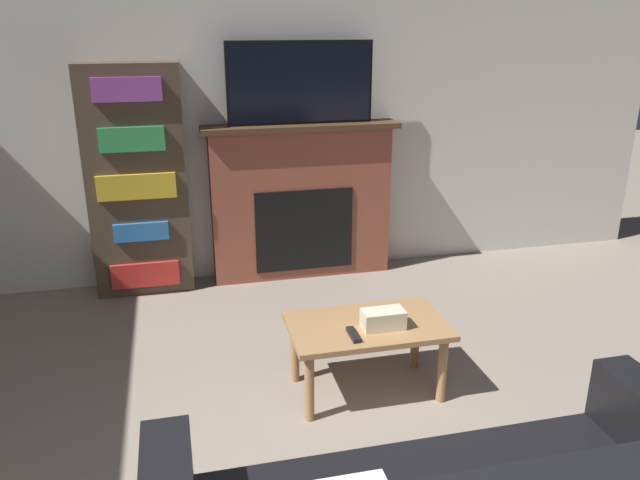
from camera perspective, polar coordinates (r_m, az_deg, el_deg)
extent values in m
cube|color=silver|center=(4.76, -6.73, 12.42)|extent=(6.79, 0.06, 2.70)
cube|color=brown|center=(4.84, -1.74, 3.34)|extent=(1.38, 0.22, 1.16)
cube|color=black|center=(4.79, -1.44, 0.88)|extent=(0.76, 0.01, 0.64)
cube|color=#4C331E|center=(4.69, -1.77, 10.32)|extent=(1.48, 0.28, 0.04)
cube|color=black|center=(4.65, -1.81, 14.17)|extent=(1.08, 0.03, 0.59)
cube|color=black|center=(4.64, -1.77, 14.15)|extent=(1.04, 0.01, 0.56)
cube|color=#A87A4C|center=(3.35, 4.35, -7.85)|extent=(0.84, 0.50, 0.03)
cylinder|color=#A87A4C|center=(3.21, -0.98, -13.31)|extent=(0.05, 0.05, 0.38)
cylinder|color=#A87A4C|center=(3.41, 11.11, -11.55)|extent=(0.05, 0.05, 0.38)
cylinder|color=#A87A4C|center=(3.52, -2.33, -10.06)|extent=(0.05, 0.05, 0.38)
cylinder|color=#A87A4C|center=(3.71, 8.72, -8.69)|extent=(0.05, 0.05, 0.38)
cube|color=beige|center=(3.28, 5.79, -7.21)|extent=(0.22, 0.12, 0.10)
cube|color=black|center=(3.20, 3.08, -8.64)|extent=(0.04, 0.15, 0.02)
cube|color=#4C3D2D|center=(4.67, -16.36, 5.12)|extent=(0.69, 0.26, 1.66)
cube|color=red|center=(4.74, -15.66, -3.08)|extent=(0.48, 0.03, 0.18)
cube|color=#2D70B7|center=(4.63, -16.03, 0.71)|extent=(0.38, 0.03, 0.13)
cube|color=gold|center=(4.53, -16.42, 4.68)|extent=(0.54, 0.03, 0.18)
cube|color=green|center=(4.47, -16.83, 8.79)|extent=(0.44, 0.03, 0.17)
cube|color=purple|center=(4.42, -17.25, 13.01)|extent=(0.45, 0.03, 0.16)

